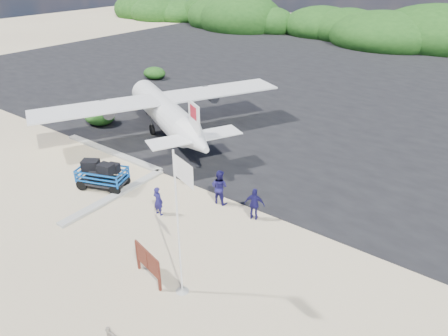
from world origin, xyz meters
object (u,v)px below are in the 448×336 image
Objects in this scene: baggage_cart at (104,187)px; crew_c at (255,204)px; signboard at (150,279)px; crew_a at (158,201)px; flagpole at (182,291)px; crew_b at (219,187)px.

baggage_cart is 1.67× the size of crew_c.
crew_a reaches higher than signboard.
crew_c is at bearing 93.65° from flagpole.
crew_c is (4.17, 2.55, 0.07)m from crew_a.
flagpole reaches higher than crew_b.
flagpole is 3.55× the size of crew_c.
flagpole reaches higher than crew_a.
crew_c is (2.32, -0.17, -0.10)m from crew_b.
flagpole is (8.99, -3.38, 0.00)m from baggage_cart.
crew_c is (8.61, 2.49, 0.87)m from baggage_cart.
crew_a is 0.82× the size of crew_b.
crew_a reaches higher than baggage_cart.
flagpole is at bearing 24.12° from signboard.
baggage_cart is 8.31m from signboard.
flagpole is at bearing 143.29° from crew_a.
crew_c is at bearing 92.55° from signboard.
crew_b is 1.12× the size of crew_c.
crew_b is at bearing 2.47° from baggage_cart.
signboard is at bearing 129.19° from crew_a.
baggage_cart is 0.47× the size of flagpole.
signboard is 6.33m from crew_c.
crew_c is at bearing -4.30° from baggage_cart.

